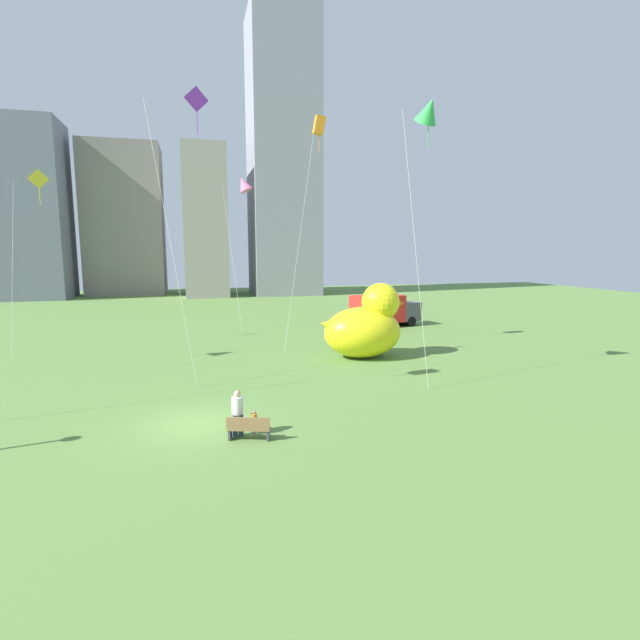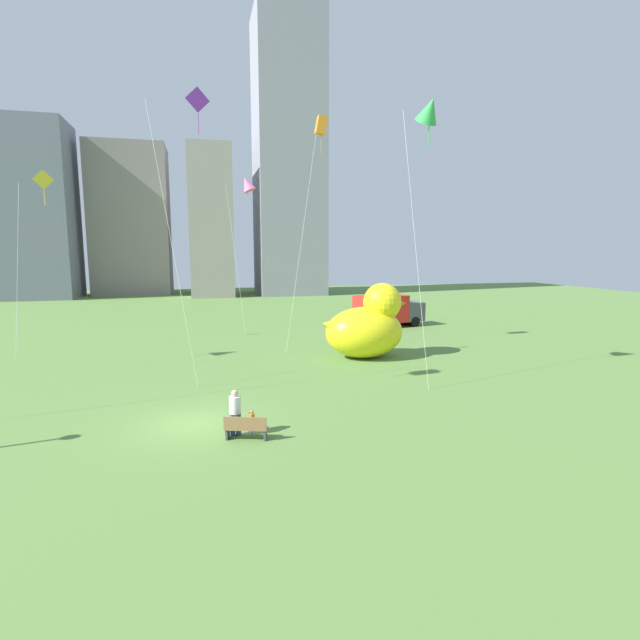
{
  "view_description": "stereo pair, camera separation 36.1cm",
  "coord_description": "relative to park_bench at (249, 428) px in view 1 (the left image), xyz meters",
  "views": [
    {
      "loc": [
        0.18,
        -18.75,
        6.8
      ],
      "look_at": [
        6.09,
        3.74,
        3.41
      ],
      "focal_mm": 26.82,
      "sensor_mm": 36.0,
      "label": 1
    },
    {
      "loc": [
        0.53,
        -18.84,
        6.8
      ],
      "look_at": [
        6.09,
        3.74,
        3.41
      ],
      "focal_mm": 26.82,
      "sensor_mm": 36.0,
      "label": 2
    }
  ],
  "objects": [
    {
      "name": "kite_purple",
      "position": [
        -1.43,
        9.7,
        13.16
      ],
      "size": [
        3.22,
        3.08,
        15.06
      ],
      "color": "silver",
      "rests_on": "ground"
    },
    {
      "name": "kite_pink",
      "position": [
        2.48,
        23.82,
        11.67
      ],
      "size": [
        2.57,
        2.46,
        12.89
      ],
      "color": "silver",
      "rests_on": "ground"
    },
    {
      "name": "ground_plane",
      "position": [
        -1.87,
        2.18,
        -0.47
      ],
      "size": [
        140.0,
        140.0,
        0.0
      ],
      "primitive_type": "plane",
      "color": "#59803C"
    },
    {
      "name": "giant_inflatable_duck",
      "position": [
        8.76,
        11.78,
        1.56
      ],
      "size": [
        5.75,
        3.69,
        4.76
      ],
      "color": "yellow",
      "rests_on": "ground"
    },
    {
      "name": "kite_orange",
      "position": [
        6.32,
        14.24,
        14.09
      ],
      "size": [
        2.77,
        2.7,
        15.29
      ],
      "color": "silver",
      "rests_on": "ground"
    },
    {
      "name": "box_truck",
      "position": [
        14.66,
        23.08,
        0.98
      ],
      "size": [
        6.69,
        3.62,
        2.85
      ],
      "color": "red",
      "rests_on": "ground"
    },
    {
      "name": "person_child",
      "position": [
        0.25,
        0.45,
        0.06
      ],
      "size": [
        0.24,
        0.24,
        0.96
      ],
      "color": "silver",
      "rests_on": "ground"
    },
    {
      "name": "park_bench",
      "position": [
        0.0,
        0.0,
        0.0
      ],
      "size": [
        1.61,
        0.89,
        0.9
      ],
      "color": "olive",
      "rests_on": "ground"
    },
    {
      "name": "city_skyline",
      "position": [
        -2.22,
        60.04,
        15.12
      ],
      "size": [
        46.07,
        15.83,
        41.86
      ],
      "color": "slate",
      "rests_on": "ground"
    },
    {
      "name": "kite_green",
      "position": [
        9.51,
        5.48,
        12.96
      ],
      "size": [
        1.96,
        2.13,
        14.22
      ],
      "color": "silver",
      "rests_on": "ground"
    },
    {
      "name": "kite_yellow",
      "position": [
        -11.57,
        19.48,
        10.45
      ],
      "size": [
        2.69,
        3.93,
        12.1
      ],
      "color": "silver",
      "rests_on": "ground"
    },
    {
      "name": "person_adult",
      "position": [
        -0.33,
        0.53,
        0.49
      ],
      "size": [
        0.43,
        0.43,
        1.74
      ],
      "color": "#38476B",
      "rests_on": "ground"
    }
  ]
}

